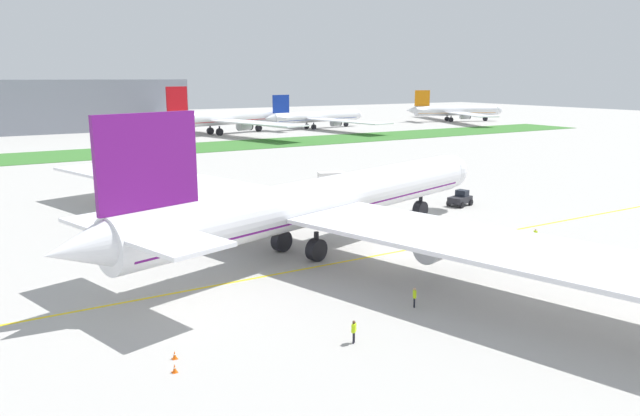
# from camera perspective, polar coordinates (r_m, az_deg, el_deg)

# --- Properties ---
(ground_plane) EXTENTS (600.00, 600.00, 0.00)m
(ground_plane) POSITION_cam_1_polar(r_m,az_deg,el_deg) (65.45, 7.14, -4.18)
(ground_plane) COLOR #ADAAA5
(ground_plane) RESTS_ON ground
(apron_taxi_line) EXTENTS (280.00, 0.36, 0.01)m
(apron_taxi_line) POSITION_cam_1_polar(r_m,az_deg,el_deg) (65.32, 7.24, -4.21)
(apron_taxi_line) COLOR yellow
(apron_taxi_line) RESTS_ON ground
(grass_median_strip) EXTENTS (320.00, 24.00, 0.10)m
(grass_median_strip) POSITION_cam_1_polar(r_m,az_deg,el_deg) (161.16, -16.83, 5.25)
(grass_median_strip) COLOR #38722D
(grass_median_strip) RESTS_ON ground
(airliner_foreground) EXTENTS (57.92, 96.14, 15.82)m
(airliner_foreground) POSITION_cam_1_polar(r_m,az_deg,el_deg) (64.39, -0.21, 0.58)
(airliner_foreground) COLOR white
(airliner_foreground) RESTS_ON ground
(pushback_tug) EXTENTS (5.62, 3.42, 2.28)m
(pushback_tug) POSITION_cam_1_polar(r_m,az_deg,el_deg) (90.37, 13.30, 0.87)
(pushback_tug) COLOR #26262B
(pushback_tug) RESTS_ON ground
(ground_crew_wingwalker_port) EXTENTS (0.34, 0.54, 1.58)m
(ground_crew_wingwalker_port) POSITION_cam_1_polar(r_m,az_deg,el_deg) (72.73, 19.94, -2.37)
(ground_crew_wingwalker_port) COLOR black
(ground_crew_wingwalker_port) RESTS_ON ground
(ground_crew_marshaller_front) EXTENTS (0.51, 0.48, 1.72)m
(ground_crew_marshaller_front) POSITION_cam_1_polar(r_m,az_deg,el_deg) (43.18, 3.26, -11.54)
(ground_crew_marshaller_front) COLOR black
(ground_crew_marshaller_front) RESTS_ON ground
(ground_crew_wingwalker_starboard) EXTENTS (0.46, 0.52, 1.71)m
(ground_crew_wingwalker_starboard) POSITION_cam_1_polar(r_m,az_deg,el_deg) (49.99, 9.05, -8.27)
(ground_crew_wingwalker_starboard) COLOR black
(ground_crew_wingwalker_starboard) RESTS_ON ground
(traffic_cone_near_nose) EXTENTS (0.36, 0.36, 0.58)m
(traffic_cone_near_nose) POSITION_cam_1_polar(r_m,az_deg,el_deg) (40.62, -13.76, -14.70)
(traffic_cone_near_nose) COLOR #F2590C
(traffic_cone_near_nose) RESTS_ON ground
(traffic_cone_starboard_wing) EXTENTS (0.36, 0.36, 0.58)m
(traffic_cone_starboard_wing) POSITION_cam_1_polar(r_m,az_deg,el_deg) (42.36, -13.76, -13.52)
(traffic_cone_starboard_wing) COLOR #F2590C
(traffic_cone_starboard_wing) RESTS_ON ground
(service_truck_baggage_loader) EXTENTS (6.29, 4.18, 2.91)m
(service_truck_baggage_loader) POSITION_cam_1_polar(r_m,az_deg,el_deg) (101.30, 1.42, 2.72)
(service_truck_baggage_loader) COLOR white
(service_truck_baggage_loader) RESTS_ON ground
(parked_airliner_far_centre) EXTENTS (48.48, 78.16, 15.94)m
(parked_airliner_far_centre) POSITION_cam_1_polar(r_m,az_deg,el_deg) (202.54, -9.51, 8.48)
(parked_airliner_far_centre) COLOR white
(parked_airliner_far_centre) RESTS_ON ground
(parked_airliner_far_right) EXTENTS (45.50, 74.35, 12.70)m
(parked_airliner_far_right) POSITION_cam_1_polar(r_m,az_deg,el_deg) (222.91, -0.49, 8.71)
(parked_airliner_far_right) COLOR white
(parked_airliner_far_right) RESTS_ON ground
(parked_airliner_far_outer) EXTENTS (42.23, 69.08, 13.41)m
(parked_airliner_far_outer) POSITION_cam_1_polar(r_m,az_deg,el_deg) (267.20, 12.73, 9.07)
(parked_airliner_far_outer) COLOR white
(parked_airliner_far_outer) RESTS_ON ground
(terminal_building) EXTENTS (115.29, 20.00, 18.00)m
(terminal_building) POSITION_cam_1_polar(r_m,az_deg,el_deg) (227.87, -27.37, 8.61)
(terminal_building) COLOR gray
(terminal_building) RESTS_ON ground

